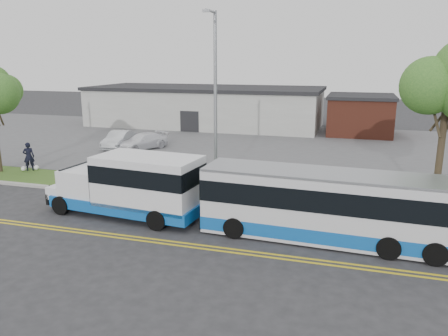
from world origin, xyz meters
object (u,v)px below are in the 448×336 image
(parked_car_b, at_px, (143,141))
(shuttle_bus, at_px, (135,184))
(transit_bus, at_px, (327,206))
(parked_car_a, at_px, (119,140))
(pedestrian, at_px, (29,156))
(streetlight_near, at_px, (215,99))

(parked_car_b, bearing_deg, shuttle_bus, -37.88)
(transit_bus, bearing_deg, parked_car_a, 143.68)
(pedestrian, relative_size, parked_car_a, 0.44)
(transit_bus, distance_m, pedestrian, 20.35)
(shuttle_bus, height_order, pedestrian, shuttle_bus)
(streetlight_near, xyz_separation_m, shuttle_bus, (-2.58, -4.28, -3.65))
(shuttle_bus, bearing_deg, parked_car_a, 128.10)
(streetlight_near, distance_m, transit_bus, 8.58)
(shuttle_bus, relative_size, parked_car_a, 1.85)
(shuttle_bus, height_order, parked_car_b, shuttle_bus)
(shuttle_bus, xyz_separation_m, pedestrian, (-10.71, 5.52, -0.54))
(streetlight_near, height_order, parked_car_b, streetlight_near)
(pedestrian, distance_m, parked_car_b, 9.42)
(shuttle_bus, bearing_deg, streetlight_near, 64.45)
(streetlight_near, height_order, parked_car_a, streetlight_near)
(streetlight_near, relative_size, parked_car_a, 2.22)
(shuttle_bus, relative_size, pedestrian, 4.19)
(shuttle_bus, distance_m, parked_car_a, 16.58)
(transit_bus, relative_size, pedestrian, 5.49)
(parked_car_a, xyz_separation_m, parked_car_b, (2.06, 0.16, -0.06))
(transit_bus, height_order, parked_car_b, transit_bus)
(pedestrian, relative_size, parked_car_b, 0.42)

